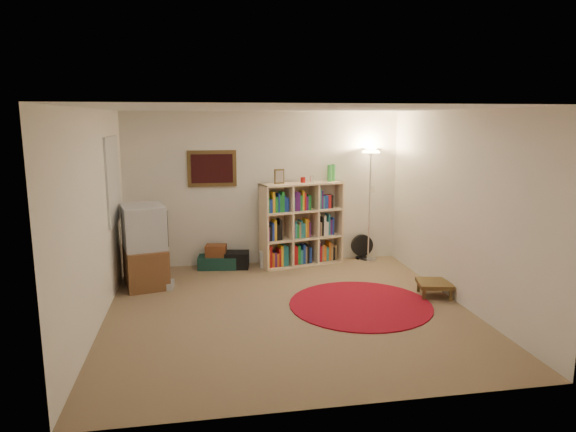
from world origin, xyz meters
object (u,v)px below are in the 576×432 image
Objects in this scene: floor_lamp at (371,168)px; suitcase at (218,262)px; floor_fan at (362,247)px; tv_stand at (145,247)px; bookshelf at (300,225)px; side_table at (435,284)px.

suitcase is at bearing 179.64° from floor_lamp.
tv_stand reaches higher than floor_fan.
side_table is (1.50, -1.85, -0.49)m from bookshelf.
bookshelf is 2.49× the size of suitcase.
floor_fan is 0.65× the size of suitcase.
tv_stand is (-2.41, -0.67, -0.10)m from bookshelf.
tv_stand reaches higher than suitcase.
tv_stand is at bearing 163.29° from side_table.
tv_stand is (-3.53, -0.81, 0.35)m from floor_fan.
floor_lamp reaches higher than floor_fan.
tv_stand is at bearing -178.22° from bookshelf.
floor_lamp reaches higher than suitcase.
suitcase is (1.05, 0.71, -0.47)m from tv_stand.
bookshelf reaches higher than tv_stand.
bookshelf is 0.86× the size of floor_lamp.
floor_lamp is 2.95m from suitcase.
suitcase is (-2.47, -0.09, -0.12)m from floor_fan.
floor_fan is at bearing 101.05° from side_table.
floor_fan is 0.37× the size of tv_stand.
floor_fan reaches higher than side_table.
bookshelf is 1.20m from floor_fan.
bookshelf is 1.47m from suitcase.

